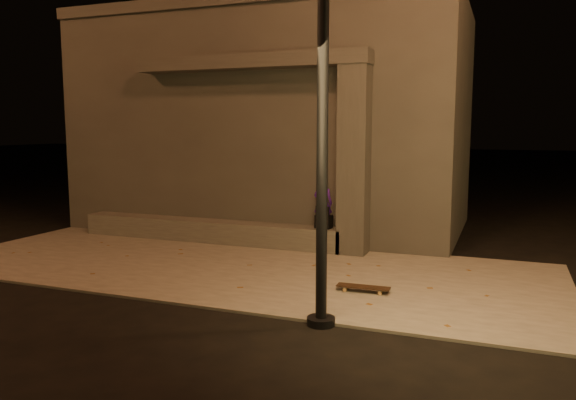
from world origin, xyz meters
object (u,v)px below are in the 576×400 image
at_px(column, 354,161).
at_px(skateboard, 363,287).
at_px(skateboarder, 323,203).
at_px(backpack, 324,221).

xyz_separation_m(column, skateboard, (0.82, -2.50, -1.73)).
xyz_separation_m(skateboarder, backpack, (0.02, 0.00, -0.34)).
height_order(column, skateboard, column).
height_order(column, backpack, column).
height_order(skateboarder, backpack, skateboarder).
bearing_deg(skateboard, skateboarder, 117.93).
height_order(column, skateboarder, column).
bearing_deg(skateboarder, backpack, 170.62).
relative_size(backpack, skateboard, 0.56).
xyz_separation_m(skateboarder, skateboard, (1.43, -2.50, -0.88)).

